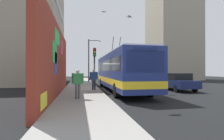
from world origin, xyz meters
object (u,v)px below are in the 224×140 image
Objects in this scene: pedestrian_near_wall at (78,81)px; parked_car_navy at (175,81)px; city_bus at (120,70)px; pedestrian_at_curb at (94,78)px; parked_car_champagne at (149,78)px; parked_car_red at (134,77)px; street_lamp at (90,57)px; traffic_light at (95,61)px.

parked_car_navy is at bearing -63.27° from pedestrian_near_wall.
city_bus is 2.47m from pedestrian_at_curb.
parked_car_navy is 1.18× the size of parked_car_champagne.
pedestrian_at_curb is at bearing 148.24° from parked_car_red.
pedestrian_at_curb is 4.97m from pedestrian_near_wall.
pedestrian_near_wall is at bearing 152.41° from parked_car_red.
pedestrian_near_wall is at bearing 164.59° from pedestrian_at_curb.
street_lamp is (11.16, 2.02, 1.99)m from city_bus.
parked_car_champagne is at bearing -52.18° from pedestrian_at_curb.
parked_car_champagne is 1.01× the size of parked_car_red.
street_lamp reaches higher than city_bus.
city_bus is 6.17m from pedestrian_near_wall.
pedestrian_at_curb is at bearing 178.17° from street_lamp.
parked_car_navy is 2.78× the size of pedestrian_near_wall.
pedestrian_near_wall reaches higher than parked_car_red.
pedestrian_at_curb is 11.57m from street_lamp.
parked_car_navy is at bearing 180.00° from parked_car_champagne.
street_lamp is at bearing 53.35° from parked_car_champagne.
parked_car_navy is (-0.41, -5.20, -1.02)m from city_bus.
traffic_light is at bearing 118.18° from parked_car_champagne.
city_bus is 3.23× the size of traffic_light.
parked_car_navy is at bearing -148.02° from street_lamp.
parked_car_champagne is at bearing -39.82° from pedestrian_near_wall.
city_bus is 2.99m from traffic_light.
city_bus is 11.51m from street_lamp.
pedestrian_at_curb is at bearing -15.41° from pedestrian_near_wall.
parked_car_navy is 2.71× the size of pedestrian_at_curb.
traffic_light is (6.74, -1.55, 1.62)m from pedestrian_near_wall.
traffic_light is (1.95, -0.23, 1.59)m from pedestrian_at_curb.
pedestrian_at_curb is 0.28× the size of street_lamp.
city_bus is 7.30× the size of pedestrian_near_wall.
traffic_light is (2.25, 7.35, 1.97)m from parked_car_navy.
pedestrian_near_wall is (-4.89, 3.70, -0.68)m from city_bus.
traffic_light is (-10.30, 7.35, 1.97)m from parked_car_red.
pedestrian_near_wall reaches higher than parked_car_champagne.
parked_car_champagne is 0.64× the size of street_lamp.
pedestrian_at_curb is at bearing 92.45° from city_bus.
traffic_light reaches higher than pedestrian_at_curb.
traffic_light is (-3.94, 7.35, 1.97)m from parked_car_champagne.
parked_car_red is at bearing 0.00° from parked_car_navy.
parked_car_red is 14.41m from pedestrian_at_curb.
parked_car_champagne is at bearing -126.65° from street_lamp.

